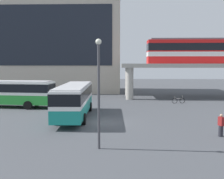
# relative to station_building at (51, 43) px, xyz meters

# --- Properties ---
(ground_plane) EXTENTS (120.00, 120.00, 0.00)m
(ground_plane) POSITION_rel_station_building_xyz_m (11.82, -18.07, -9.20)
(ground_plane) COLOR #47494F
(station_building) EXTENTS (26.54, 11.55, 18.39)m
(station_building) POSITION_rel_station_building_xyz_m (0.00, 0.00, 0.00)
(station_building) COLOR #B2A899
(station_building) RESTS_ON ground_plane
(elevated_platform) EXTENTS (31.25, 6.80, 5.28)m
(elevated_platform) POSITION_rel_station_building_xyz_m (29.14, -9.65, -4.61)
(elevated_platform) COLOR #ADA89E
(elevated_platform) RESTS_ON ground_plane
(train) EXTENTS (22.29, 2.96, 3.84)m
(train) POSITION_rel_station_building_xyz_m (28.67, -9.65, -1.95)
(train) COLOR red
(train) RESTS_ON elevated_platform
(bus_main) EXTENTS (2.99, 11.11, 3.22)m
(bus_main) POSITION_rel_station_building_xyz_m (8.87, -25.99, -7.21)
(bus_main) COLOR teal
(bus_main) RESTS_ON ground_plane
(bus_secondary) EXTENTS (11.25, 3.74, 3.22)m
(bus_secondary) POSITION_rel_station_building_xyz_m (-0.21, -19.98, -7.21)
(bus_secondary) COLOR #268C33
(bus_secondary) RESTS_ON ground_plane
(bicycle_silver) EXTENTS (1.78, 0.28, 1.04)m
(bicycle_silver) POSITION_rel_station_building_xyz_m (21.12, -15.98, -8.84)
(bicycle_silver) COLOR black
(bicycle_silver) RESTS_ON ground_plane
(pedestrian_at_kerb) EXTENTS (0.39, 0.47, 1.66)m
(pedestrian_at_kerb) POSITION_rel_station_building_xyz_m (20.60, -32.51, -8.42)
(pedestrian_at_kerb) COLOR #26262D
(pedestrian_at_kerb) RESTS_ON ground_plane
(lamp_post) EXTENTS (0.36, 0.36, 6.74)m
(lamp_post) POSITION_rel_station_building_xyz_m (12.02, -35.57, -5.25)
(lamp_post) COLOR #3F3F44
(lamp_post) RESTS_ON ground_plane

